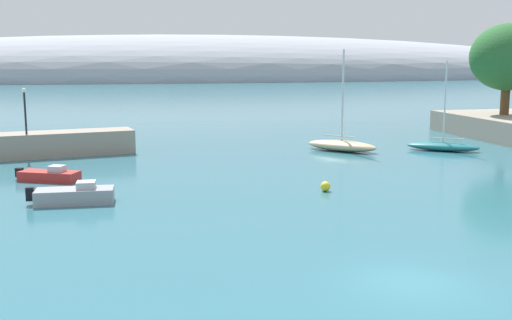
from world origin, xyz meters
TOP-DOWN VIEW (x-y plane):
  - water at (0.00, 0.00)m, footprint 600.00×600.00m
  - tree_clump_shore at (29.53, 36.94)m, footprint 7.63×7.63m
  - distant_ridge at (24.26, 213.23)m, footprint 349.92×73.27m
  - sailboat_teal_near_shore at (17.93, 28.89)m, footprint 6.12×5.03m
  - sailboat_sand_mid_mooring at (9.23, 30.85)m, footprint 6.07×6.23m
  - motorboat_grey_foreground at (-12.51, 15.77)m, footprint 4.78×1.89m
  - motorboat_red_alongside_breakwater at (-14.51, 22.73)m, footprint 4.35×3.00m
  - mooring_buoy_yellow at (2.27, 15.53)m, footprint 0.61×0.61m
  - harbor_lamp_post at (-17.06, 32.67)m, footprint 0.36×0.36m

SIDE VIEW (x-z plane):
  - water at x=0.00m, z-range 0.00..0.00m
  - distant_ridge at x=24.26m, z-range -16.58..16.58m
  - mooring_buoy_yellow at x=2.27m, z-range 0.00..0.61m
  - motorboat_red_alongside_breakwater at x=-14.51m, z-range -0.15..0.91m
  - sailboat_teal_near_shore at x=17.93m, z-range -3.48..4.37m
  - motorboat_grey_foreground at x=-12.51m, z-range -0.16..1.08m
  - sailboat_sand_mid_mooring at x=9.23m, z-range -3.86..4.96m
  - harbor_lamp_post at x=-17.06m, z-range 2.47..6.18m
  - tree_clump_shore at x=29.53m, z-range 3.44..12.82m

